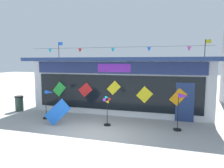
{
  "coord_description": "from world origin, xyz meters",
  "views": [
    {
      "loc": [
        3.02,
        -7.62,
        3.08
      ],
      "look_at": [
        0.06,
        2.61,
        1.87
      ],
      "focal_mm": 32.39,
      "sensor_mm": 36.0,
      "label": 1
    }
  ],
  "objects_px": {
    "wind_spinner_left": "(107,108)",
    "kite_shop_building": "(124,82)",
    "trash_bin": "(19,103)",
    "wind_spinner_center_left": "(182,105)",
    "wind_spinner_far_left": "(48,99)",
    "display_kite_on_ground": "(57,112)"
  },
  "relations": [
    {
      "from": "display_kite_on_ground",
      "to": "wind_spinner_center_left",
      "type": "bearing_deg",
      "value": 8.49
    },
    {
      "from": "wind_spinner_center_left",
      "to": "display_kite_on_ground",
      "type": "distance_m",
      "value": 5.74
    },
    {
      "from": "wind_spinner_left",
      "to": "trash_bin",
      "type": "xyz_separation_m",
      "value": [
        -6.09,
        1.24,
        -0.41
      ]
    },
    {
      "from": "wind_spinner_far_left",
      "to": "display_kite_on_ground",
      "type": "xyz_separation_m",
      "value": [
        1.04,
        -0.84,
        -0.41
      ]
    },
    {
      "from": "wind_spinner_left",
      "to": "trash_bin",
      "type": "bearing_deg",
      "value": 168.52
    },
    {
      "from": "wind_spinner_far_left",
      "to": "wind_spinner_center_left",
      "type": "distance_m",
      "value": 6.7
    },
    {
      "from": "trash_bin",
      "to": "display_kite_on_ground",
      "type": "relative_size",
      "value": 0.78
    },
    {
      "from": "wind_spinner_center_left",
      "to": "display_kite_on_ground",
      "type": "relative_size",
      "value": 1.4
    },
    {
      "from": "wind_spinner_center_left",
      "to": "trash_bin",
      "type": "bearing_deg",
      "value": 173.97
    },
    {
      "from": "wind_spinner_far_left",
      "to": "kite_shop_building",
      "type": "bearing_deg",
      "value": 51.48
    },
    {
      "from": "wind_spinner_far_left",
      "to": "wind_spinner_left",
      "type": "bearing_deg",
      "value": -4.07
    },
    {
      "from": "wind_spinner_center_left",
      "to": "display_kite_on_ground",
      "type": "bearing_deg",
      "value": -171.51
    },
    {
      "from": "wind_spinner_far_left",
      "to": "wind_spinner_center_left",
      "type": "height_order",
      "value": "wind_spinner_center_left"
    },
    {
      "from": "wind_spinner_far_left",
      "to": "display_kite_on_ground",
      "type": "relative_size",
      "value": 1.3
    },
    {
      "from": "wind_spinner_far_left",
      "to": "display_kite_on_ground",
      "type": "bearing_deg",
      "value": -38.98
    },
    {
      "from": "kite_shop_building",
      "to": "wind_spinner_left",
      "type": "xyz_separation_m",
      "value": [
        0.14,
        -4.26,
        -0.78
      ]
    },
    {
      "from": "wind_spinner_far_left",
      "to": "trash_bin",
      "type": "height_order",
      "value": "wind_spinner_far_left"
    },
    {
      "from": "wind_spinner_left",
      "to": "kite_shop_building",
      "type": "bearing_deg",
      "value": 91.83
    },
    {
      "from": "kite_shop_building",
      "to": "display_kite_on_ground",
      "type": "distance_m",
      "value": 5.42
    },
    {
      "from": "wind_spinner_far_left",
      "to": "wind_spinner_center_left",
      "type": "xyz_separation_m",
      "value": [
        6.7,
        0.0,
        0.09
      ]
    },
    {
      "from": "wind_spinner_far_left",
      "to": "wind_spinner_center_left",
      "type": "relative_size",
      "value": 0.92
    },
    {
      "from": "wind_spinner_center_left",
      "to": "trash_bin",
      "type": "height_order",
      "value": "wind_spinner_center_left"
    }
  ]
}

